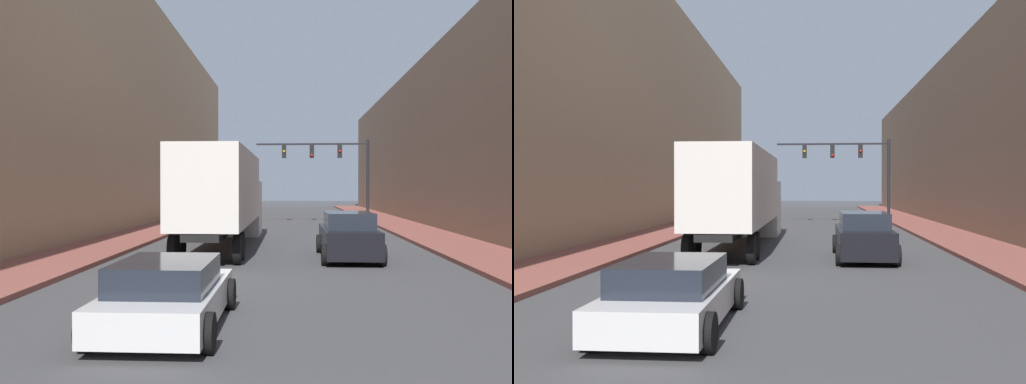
{
  "view_description": "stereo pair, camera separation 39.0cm",
  "coord_description": "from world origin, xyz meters",
  "views": [
    {
      "loc": [
        0.41,
        -2.77,
        2.56
      ],
      "look_at": [
        -0.72,
        15.6,
        2.39
      ],
      "focal_mm": 40.0,
      "sensor_mm": 36.0,
      "label": 1
    },
    {
      "loc": [
        0.8,
        -2.74,
        2.56
      ],
      "look_at": [
        -0.72,
        15.6,
        2.39
      ],
      "focal_mm": 40.0,
      "sensor_mm": 36.0,
      "label": 2
    }
  ],
  "objects": [
    {
      "name": "sidewalk_left",
      "position": [
        -7.38,
        30.0,
        0.07
      ],
      "size": [
        3.08,
        80.0,
        0.15
      ],
      "color": "brown",
      "rests_on": "ground"
    },
    {
      "name": "sidewalk_right",
      "position": [
        7.38,
        30.0,
        0.07
      ],
      "size": [
        3.08,
        80.0,
        0.15
      ],
      "color": "brown",
      "rests_on": "ground"
    },
    {
      "name": "building_left",
      "position": [
        -11.92,
        30.0,
        7.67
      ],
      "size": [
        6.0,
        80.0,
        15.34
      ],
      "color": "tan",
      "rests_on": "ground"
    },
    {
      "name": "building_right",
      "position": [
        11.92,
        30.0,
        5.5
      ],
      "size": [
        6.0,
        80.0,
        11.0
      ],
      "color": "#846B56",
      "rests_on": "ground"
    },
    {
      "name": "suv_car",
      "position": [
        2.43,
        17.56,
        0.8
      ],
      "size": [
        2.06,
        4.95,
        1.66
      ],
      "color": "black",
      "rests_on": "ground"
    },
    {
      "name": "semi_truck",
      "position": [
        -2.41,
        21.55,
        2.23
      ],
      "size": [
        2.43,
        14.06,
        3.96
      ],
      "color": "silver",
      "rests_on": "ground"
    },
    {
      "name": "sedan_car",
      "position": [
        -1.82,
        7.42,
        0.6
      ],
      "size": [
        2.11,
        4.48,
        1.24
      ],
      "color": "silver",
      "rests_on": "ground"
    },
    {
      "name": "traffic_signal_gantry",
      "position": [
        3.46,
        36.81,
        4.22
      ],
      "size": [
        7.78,
        0.35,
        5.81
      ],
      "color": "black",
      "rests_on": "ground"
    }
  ]
}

